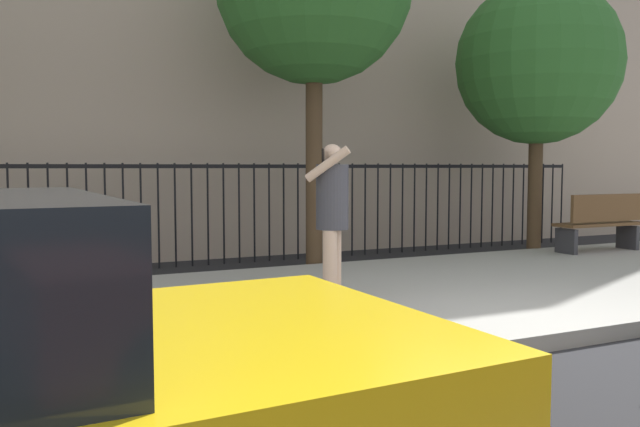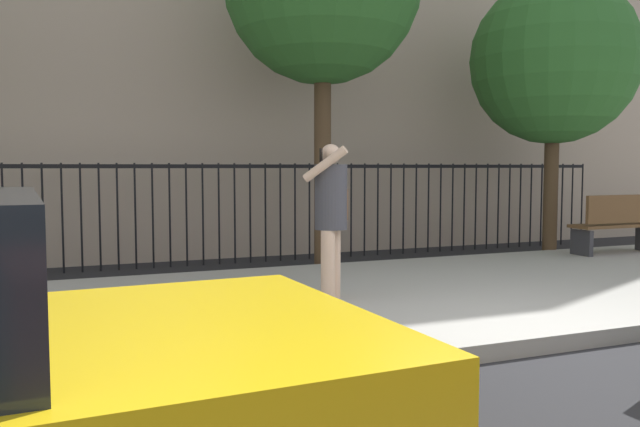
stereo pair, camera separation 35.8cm
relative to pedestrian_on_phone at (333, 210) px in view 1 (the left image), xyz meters
name	(u,v)px [view 1 (the left image)]	position (x,y,z in m)	size (l,w,h in m)	color
ground_plane	(560,350)	(1.11, -2.08, -1.09)	(60.00, 60.00, 0.00)	black
sidewalk	(415,295)	(1.11, 0.12, -1.02)	(28.00, 4.40, 0.15)	#9E9B93
iron_fence	(291,198)	(1.11, 3.82, -0.07)	(12.03, 0.04, 1.60)	black
pedestrian_on_phone	(333,210)	(0.00, 0.00, 0.00)	(0.66, 0.70, 1.63)	beige
street_bench	(602,221)	(5.68, 1.53, -0.44)	(1.60, 0.45, 0.95)	brown
street_tree_far	(538,63)	(5.05, 2.41, 2.19)	(2.76, 2.76, 4.68)	#4C3823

